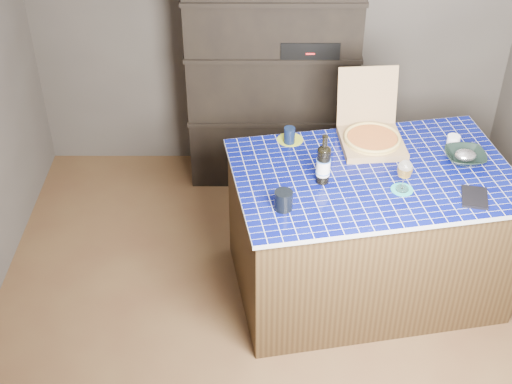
{
  "coord_description": "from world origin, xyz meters",
  "views": [
    {
      "loc": [
        -0.11,
        -3.07,
        3.21
      ],
      "look_at": [
        -0.11,
        0.0,
        0.93
      ],
      "focal_mm": 50.0,
      "sensor_mm": 36.0,
      "label": 1
    }
  ],
  "objects_px": {
    "dvd_case": "(475,197)",
    "mead_bottle": "(323,164)",
    "pizza_box": "(371,136)",
    "bowl": "(465,157)",
    "kitchen_island": "(367,232)",
    "wine_glass": "(405,170)"
  },
  "relations": [
    {
      "from": "pizza_box",
      "to": "bowl",
      "type": "xyz_separation_m",
      "value": [
        0.52,
        -0.18,
        -0.03
      ]
    },
    {
      "from": "bowl",
      "to": "wine_glass",
      "type": "bearing_deg",
      "value": -145.04
    },
    {
      "from": "dvd_case",
      "to": "wine_glass",
      "type": "bearing_deg",
      "value": -179.68
    },
    {
      "from": "wine_glass",
      "to": "dvd_case",
      "type": "distance_m",
      "value": 0.41
    },
    {
      "from": "pizza_box",
      "to": "dvd_case",
      "type": "distance_m",
      "value": 0.74
    },
    {
      "from": "mead_bottle",
      "to": "bowl",
      "type": "distance_m",
      "value": 0.88
    },
    {
      "from": "bowl",
      "to": "kitchen_island",
      "type": "bearing_deg",
      "value": -167.31
    },
    {
      "from": "mead_bottle",
      "to": "bowl",
      "type": "relative_size",
      "value": 1.29
    },
    {
      "from": "pizza_box",
      "to": "wine_glass",
      "type": "xyz_separation_m",
      "value": [
        0.11,
        -0.47,
        0.08
      ]
    },
    {
      "from": "wine_glass",
      "to": "kitchen_island",
      "type": "bearing_deg",
      "value": 128.13
    },
    {
      "from": "pizza_box",
      "to": "bowl",
      "type": "distance_m",
      "value": 0.56
    },
    {
      "from": "pizza_box",
      "to": "wine_glass",
      "type": "relative_size",
      "value": 2.5
    },
    {
      "from": "kitchen_island",
      "to": "dvd_case",
      "type": "height_order",
      "value": "dvd_case"
    },
    {
      "from": "pizza_box",
      "to": "dvd_case",
      "type": "bearing_deg",
      "value": -52.56
    },
    {
      "from": "pizza_box",
      "to": "bowl",
      "type": "height_order",
      "value": "pizza_box"
    },
    {
      "from": "kitchen_island",
      "to": "mead_bottle",
      "type": "xyz_separation_m",
      "value": [
        -0.3,
        -0.09,
        0.56
      ]
    },
    {
      "from": "dvd_case",
      "to": "bowl",
      "type": "height_order",
      "value": "bowl"
    },
    {
      "from": "wine_glass",
      "to": "dvd_case",
      "type": "bearing_deg",
      "value": -11.25
    },
    {
      "from": "dvd_case",
      "to": "mead_bottle",
      "type": "bearing_deg",
      "value": -179.28
    },
    {
      "from": "wine_glass",
      "to": "bowl",
      "type": "xyz_separation_m",
      "value": [
        0.41,
        0.29,
        -0.11
      ]
    },
    {
      "from": "kitchen_island",
      "to": "bowl",
      "type": "bearing_deg",
      "value": 2.27
    },
    {
      "from": "dvd_case",
      "to": "bowl",
      "type": "bearing_deg",
      "value": 96.86
    }
  ]
}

